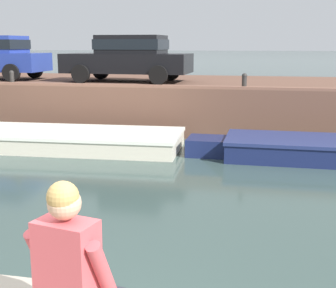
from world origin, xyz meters
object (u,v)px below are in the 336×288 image
Objects in this scene: mooring_bollard_mid at (244,81)px; person_seated_right at (72,273)px; mooring_bollard_west at (12,77)px; boat_moored_central_navy at (321,150)px; boat_moored_west_cream at (63,139)px; car_left_inner_black at (129,56)px.

mooring_bollard_mid is 11.06m from person_seated_right.
mooring_bollard_west is 7.24m from mooring_bollard_mid.
boat_moored_central_navy is at bearing 74.72° from person_seated_right.
mooring_bollard_mid is at bearing 0.00° from mooring_bollard_west.
boat_moored_central_navy reaches higher than boat_moored_west_cream.
mooring_bollard_west is at bearing 180.00° from mooring_bollard_mid.
car_left_inner_black is (-5.93, 4.01, 2.06)m from boat_moored_central_navy.
mooring_bollard_mid is (3.96, -1.91, -0.61)m from car_left_inner_black.
mooring_bollard_mid is at bearing 24.75° from boat_moored_west_cream.
person_seated_right is (3.49, -12.95, -0.96)m from car_left_inner_black.
boat_moored_west_cream is at bearing -179.65° from boat_moored_central_navy.
person_seated_right is (-2.44, -8.95, 1.10)m from boat_moored_central_navy.
boat_moored_west_cream is at bearing -39.29° from mooring_bollard_west.
mooring_bollard_west and mooring_bollard_mid have the same top height.
boat_moored_west_cream is 1.16× the size of boat_moored_central_navy.
person_seated_right is at bearing -105.28° from boat_moored_central_navy.
person_seated_right reaches higher than boat_moored_central_navy.
boat_moored_west_cream is 7.18× the size of person_seated_right.
boat_moored_west_cream is 15.57× the size of mooring_bollard_mid.
boat_moored_central_navy is at bearing -34.04° from car_left_inner_black.
boat_moored_west_cream is at bearing 115.02° from person_seated_right.
car_left_inner_black is 9.60× the size of mooring_bollard_mid.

